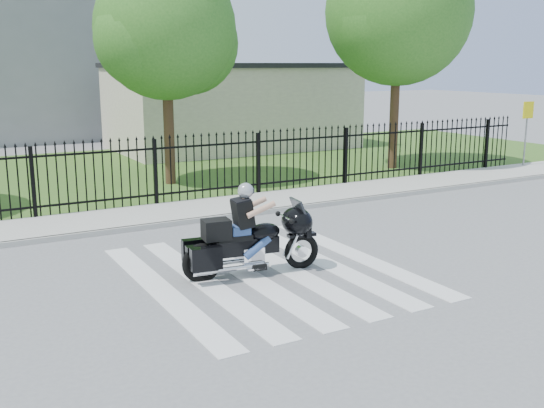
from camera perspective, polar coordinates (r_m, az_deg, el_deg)
ground at (r=11.52m, az=-0.37°, el=-6.13°), size 120.00×120.00×0.00m
crosswalk at (r=11.52m, az=-0.37°, el=-6.10°), size 5.00×5.50×0.01m
sidewalk at (r=15.90m, az=-9.11°, el=-0.82°), size 40.00×2.00×0.12m
curb at (r=14.99m, az=-7.78°, el=-1.59°), size 40.00×0.12×0.12m
grass_strip at (r=22.50m, az=-15.32°, el=2.66°), size 40.00×12.00×0.02m
iron_fence at (r=16.66m, az=-10.40°, el=2.69°), size 26.00×0.04×1.80m
tree_mid at (r=19.78m, az=-9.53°, el=15.18°), size 4.20×4.20×6.78m
tree_right at (r=23.01m, az=11.26°, el=16.52°), size 5.00×5.00×7.90m
building_low at (r=28.42m, az=-3.64°, el=8.57°), size 10.00×6.00×3.50m
building_low_roof at (r=28.35m, az=-3.69°, el=12.31°), size 10.20×6.20×0.20m
motorcycle_rider at (r=11.20m, az=-2.10°, el=-2.96°), size 2.57×1.01×1.70m
traffic_sign at (r=24.34m, az=21.91°, el=7.01°), size 0.49×0.07×2.25m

